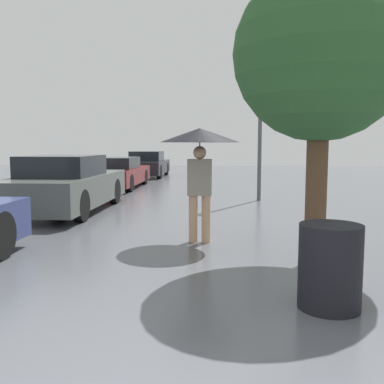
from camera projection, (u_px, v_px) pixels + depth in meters
name	position (u px, v px, depth m)	size (l,w,h in m)	color
pedestrian	(200.00, 146.00, 6.73)	(1.26, 1.26, 1.83)	tan
parked_car_second	(66.00, 185.00, 10.01)	(1.75, 4.43, 1.32)	#4C514C
parked_car_third	(117.00, 173.00, 15.55)	(1.64, 4.41, 1.12)	maroon
parked_car_farthest	(148.00, 165.00, 20.91)	(1.69, 4.07, 1.25)	black
tree	(320.00, 55.00, 5.38)	(2.21, 2.21, 3.82)	brown
street_lamp	(261.00, 74.00, 11.66)	(0.36, 0.36, 5.03)	#515456
trash_bin	(330.00, 267.00, 4.08)	(0.60, 0.60, 0.82)	black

